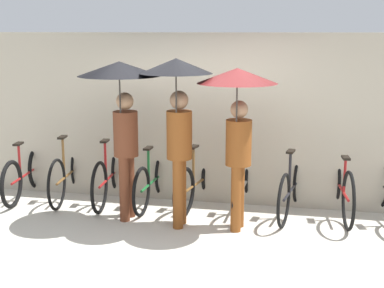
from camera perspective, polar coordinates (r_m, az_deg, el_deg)
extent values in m
plane|color=beige|center=(6.37, -1.90, -10.76)|extent=(30.00, 30.00, 0.00)
cube|color=#B2A893|center=(7.67, 1.05, 2.68)|extent=(13.24, 0.12, 2.44)
torus|color=black|center=(8.84, -16.17, -2.36)|extent=(0.13, 0.69, 0.68)
torus|color=black|center=(7.97, -18.70, -4.09)|extent=(0.13, 0.69, 0.68)
cylinder|color=maroon|center=(8.40, -17.37, -3.18)|extent=(0.14, 0.98, 0.04)
cylinder|color=maroon|center=(8.19, -17.93, -1.79)|extent=(0.04, 0.04, 0.50)
cube|color=black|center=(8.13, -18.05, 0.02)|extent=(0.11, 0.21, 0.03)
cylinder|color=maroon|center=(8.76, -16.31, -0.11)|extent=(0.04, 0.04, 0.71)
cylinder|color=maroon|center=(8.69, -16.44, 2.18)|extent=(0.44, 0.08, 0.03)
torus|color=black|center=(8.66, -12.02, -2.28)|extent=(0.13, 0.73, 0.73)
torus|color=black|center=(7.69, -14.23, -4.21)|extent=(0.13, 0.73, 0.73)
cylinder|color=brown|center=(8.17, -13.06, -3.19)|extent=(0.16, 1.05, 0.04)
cylinder|color=brown|center=(7.93, -13.56, -1.48)|extent=(0.04, 0.04, 0.59)
cube|color=black|center=(7.87, -13.67, 0.71)|extent=(0.11, 0.21, 0.03)
cylinder|color=brown|center=(8.58, -12.11, -0.12)|extent=(0.04, 0.04, 0.67)
cylinder|color=brown|center=(8.52, -12.21, 2.08)|extent=(0.44, 0.08, 0.03)
torus|color=black|center=(8.39, -7.85, -2.59)|extent=(0.11, 0.73, 0.73)
torus|color=black|center=(7.43, -9.85, -4.60)|extent=(0.11, 0.73, 0.73)
cylinder|color=maroon|center=(7.91, -8.79, -3.53)|extent=(0.12, 1.04, 0.04)
cylinder|color=maroon|center=(7.67, -9.22, -1.86)|extent=(0.04, 0.04, 0.57)
cube|color=black|center=(7.60, -9.29, 0.33)|extent=(0.11, 0.21, 0.03)
cylinder|color=maroon|center=(8.31, -7.92, -0.35)|extent=(0.04, 0.04, 0.67)
cylinder|color=maroon|center=(8.25, -7.99, 1.92)|extent=(0.44, 0.07, 0.03)
torus|color=black|center=(8.16, -3.18, -3.09)|extent=(0.07, 0.68, 0.68)
torus|color=black|center=(7.25, -5.42, -5.08)|extent=(0.07, 0.68, 0.68)
cylinder|color=#19662D|center=(7.70, -4.23, -4.03)|extent=(0.07, 0.99, 0.04)
cylinder|color=#19662D|center=(7.47, -4.66, -2.49)|extent=(0.04, 0.04, 0.52)
cube|color=black|center=(7.41, -4.70, -0.45)|extent=(0.10, 0.20, 0.03)
cylinder|color=#19662D|center=(8.08, -3.20, -0.93)|extent=(0.04, 0.04, 0.63)
cylinder|color=#19662D|center=(8.02, -3.23, 1.27)|extent=(0.44, 0.04, 0.03)
torus|color=black|center=(8.07, 2.00, -3.20)|extent=(0.18, 0.69, 0.69)
torus|color=black|center=(7.16, -0.86, -5.21)|extent=(0.18, 0.69, 0.69)
cylinder|color=brown|center=(7.61, 0.66, -4.15)|extent=(0.22, 1.01, 0.04)
cylinder|color=brown|center=(7.38, 0.15, -2.48)|extent=(0.04, 0.04, 0.54)
cube|color=black|center=(7.31, 0.15, -0.30)|extent=(0.13, 0.21, 0.03)
cylinder|color=brown|center=(7.98, 2.02, -0.65)|extent=(0.04, 0.04, 0.74)
cylinder|color=brown|center=(7.91, 2.04, 1.96)|extent=(0.44, 0.11, 0.03)
torus|color=black|center=(8.00, 6.15, -3.37)|extent=(0.08, 0.70, 0.70)
torus|color=black|center=(6.97, 4.88, -5.68)|extent=(0.08, 0.70, 0.70)
cylinder|color=#A59E93|center=(7.48, 5.56, -4.44)|extent=(0.08, 1.08, 0.04)
cylinder|color=#A59E93|center=(7.24, 5.37, -3.08)|extent=(0.04, 0.04, 0.47)
cube|color=black|center=(7.18, 5.41, -1.15)|extent=(0.10, 0.20, 0.03)
cylinder|color=#A59E93|center=(7.92, 6.20, -1.16)|extent=(0.04, 0.04, 0.63)
cylinder|color=#A59E93|center=(7.86, 6.25, 1.09)|extent=(0.44, 0.05, 0.03)
torus|color=black|center=(7.89, 11.30, -3.75)|extent=(0.16, 0.70, 0.70)
torus|color=black|center=(6.91, 9.76, -5.96)|extent=(0.16, 0.70, 0.70)
cylinder|color=black|center=(7.40, 10.58, -4.78)|extent=(0.21, 1.03, 0.04)
cylinder|color=black|center=(7.15, 10.39, -3.06)|extent=(0.04, 0.04, 0.55)
cube|color=black|center=(7.08, 10.48, -0.78)|extent=(0.12, 0.21, 0.03)
cylinder|color=black|center=(7.81, 11.39, -1.53)|extent=(0.04, 0.04, 0.63)
cylinder|color=black|center=(7.74, 11.49, 0.73)|extent=(0.44, 0.10, 0.03)
torus|color=black|center=(7.98, 15.02, -3.54)|extent=(0.12, 0.76, 0.76)
torus|color=black|center=(7.00, 16.34, -5.83)|extent=(0.12, 0.76, 0.76)
cylinder|color=maroon|center=(7.49, 15.64, -4.61)|extent=(0.14, 1.05, 0.04)
cylinder|color=maroon|center=(7.25, 15.98, -3.29)|extent=(0.04, 0.04, 0.46)
cube|color=black|center=(7.19, 16.09, -1.42)|extent=(0.11, 0.21, 0.03)
cylinder|color=maroon|center=(7.91, 15.15, -1.25)|extent=(0.04, 0.04, 0.65)
cylinder|color=maroon|center=(7.84, 15.28, 1.07)|extent=(0.44, 0.07, 0.03)
torus|color=black|center=(7.98, 19.18, -3.82)|extent=(0.23, 0.75, 0.76)
cylinder|color=black|center=(7.90, 19.34, -1.61)|extent=(0.04, 0.04, 0.63)
cylinder|color=black|center=(7.83, 19.50, 0.64)|extent=(0.43, 0.13, 0.03)
cylinder|color=brown|center=(7.22, -6.64, -4.43)|extent=(0.13, 0.13, 0.86)
cylinder|color=brown|center=(7.06, -7.24, -4.82)|extent=(0.13, 0.13, 0.86)
cylinder|color=brown|center=(6.97, -7.09, 1.09)|extent=(0.32, 0.32, 0.59)
sphere|color=tan|center=(6.90, -7.18, 4.56)|extent=(0.22, 0.22, 0.22)
cylinder|color=#332D28|center=(6.78, -7.67, 4.15)|extent=(0.02, 0.02, 0.72)
cone|color=black|center=(6.73, -7.78, 7.97)|extent=(1.04, 1.04, 0.18)
cylinder|color=brown|center=(6.92, -1.15, -4.97)|extent=(0.13, 0.13, 0.89)
cylinder|color=brown|center=(6.75, -1.52, -5.41)|extent=(0.13, 0.13, 0.89)
cylinder|color=brown|center=(6.65, -1.37, 0.97)|extent=(0.32, 0.32, 0.60)
sphere|color=#997051|center=(6.58, -1.39, 4.71)|extent=(0.23, 0.23, 0.23)
cylinder|color=#332D28|center=(6.45, -1.69, 4.25)|extent=(0.02, 0.02, 0.74)
cone|color=black|center=(6.40, -1.72, 8.34)|extent=(0.88, 0.88, 0.18)
cylinder|color=brown|center=(6.84, 5.06, -5.46)|extent=(0.13, 0.13, 0.83)
cylinder|color=brown|center=(6.67, 4.71, -5.90)|extent=(0.13, 0.13, 0.83)
cylinder|color=brown|center=(6.58, 5.00, 0.15)|extent=(0.32, 0.32, 0.57)
sphere|color=tan|center=(6.51, 5.06, 3.70)|extent=(0.22, 0.22, 0.22)
cylinder|color=#332D28|center=(6.37, 4.78, 3.29)|extent=(0.02, 0.02, 0.71)
cone|color=#591919|center=(6.32, 4.85, 7.28)|extent=(0.95, 0.95, 0.18)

